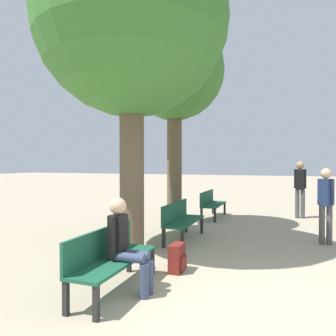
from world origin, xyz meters
The scene contains 10 objects.
ground_plane centered at (0.00, 0.00, 0.00)m, with size 80.00×80.00×0.00m, color tan.
bench_row_0 centered at (-2.13, 0.19, 0.47)m, with size 0.48×1.63×0.81m.
bench_row_1 centered at (-2.13, 3.24, 0.47)m, with size 0.48×1.63×0.81m.
bench_row_2 centered at (-2.13, 6.29, 0.47)m, with size 0.48×1.63×0.81m.
tree_row_0 centered at (-2.67, 1.94, 4.31)m, with size 3.61×3.61×6.16m.
tree_row_1 centered at (-2.67, 4.40, 3.98)m, with size 2.55×2.55×5.33m.
person_seated centered at (-1.91, 0.21, 0.66)m, with size 0.58×0.33×1.24m.
backpack centered at (-1.53, 1.21, 0.21)m, with size 0.22×0.35×0.43m.
pedestrian_mid centered at (0.81, 3.86, 0.90)m, with size 0.32×0.28×1.57m.
pedestrian_far centered at (0.43, 7.11, 0.99)m, with size 0.35×0.24×1.73m.
Camera 1 is at (0.05, -3.56, 1.69)m, focal length 35.00 mm.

